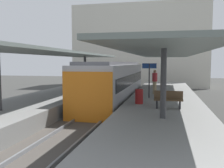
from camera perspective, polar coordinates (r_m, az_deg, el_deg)
ground_plane at (r=15.82m, az=-2.10°, el=-6.90°), size 80.00×80.00×0.00m
platform_left at (r=17.07m, az=-14.59°, el=-4.47°), size 4.40×28.00×1.00m
platform_right at (r=15.23m, az=11.93°, el=-5.55°), size 4.40×28.00×1.00m
track_ballast at (r=15.80m, az=-2.11°, el=-6.54°), size 3.20×28.00×0.20m
rail_near_side at (r=15.96m, az=-4.62°, el=-5.82°), size 0.08×28.00×0.14m
rail_far_side at (r=15.60m, az=0.47°, el=-6.05°), size 0.08×28.00×0.14m
commuter_train at (r=19.10m, az=0.64°, el=0.39°), size 2.78×13.70×3.10m
canopy_left at (r=18.11m, az=-12.80°, el=6.90°), size 4.18×21.00×3.01m
canopy_right at (r=16.39m, az=12.20°, el=7.01°), size 4.18×21.00×2.98m
platform_bench at (r=12.46m, az=12.93°, el=-3.41°), size 1.40×0.41×0.86m
platform_sign at (r=15.83m, az=8.64°, el=2.64°), size 0.90×0.08×2.21m
litter_bin at (r=13.61m, az=6.30°, el=-2.88°), size 0.44×0.44×0.80m
passenger_near_bench at (r=17.90m, az=9.87°, el=0.59°), size 0.36×0.36×1.74m
station_building_backdrop at (r=35.24m, az=6.53°, el=8.60°), size 18.00×6.00×11.00m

